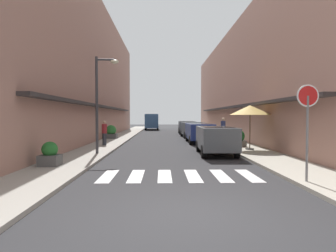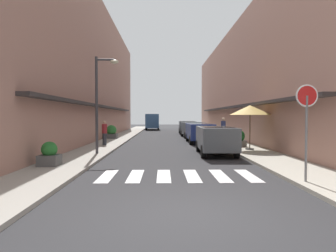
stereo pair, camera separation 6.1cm
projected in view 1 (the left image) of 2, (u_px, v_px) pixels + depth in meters
The scene contains 19 objects.
ground_plane at pixel (169, 141), 24.08m from camera, with size 99.58×99.58×0.00m, color #2B2B2D.
sidewalk_left at pixel (114, 140), 23.99m from camera, with size 2.27×63.37×0.12m, color #9E998E.
sidewalk_right at pixel (224, 140), 24.17m from camera, with size 2.27×63.37×0.12m, color #ADA899.
building_row_left at pixel (73, 71), 24.99m from camera, with size 5.50×42.74×11.75m.
building_row_right at pixel (263, 82), 25.35m from camera, with size 5.50×42.74×9.89m.
crosswalk at pixel (179, 176), 9.99m from camera, with size 5.20×2.20×0.01m.
parked_car_near at pixel (216, 137), 15.52m from camera, with size 1.90×4.12×1.47m.
parked_car_mid at pixel (199, 131), 22.48m from camera, with size 1.83×4.50×1.47m.
parked_car_far at pixel (192, 128), 28.18m from camera, with size 1.97×4.48×1.47m.
parked_car_distant at pixel (187, 126), 34.01m from camera, with size 1.87×4.06×1.47m.
delivery_van at pixel (152, 120), 44.94m from camera, with size 2.11×5.44×2.37m.
round_street_sign at pixel (308, 107), 8.56m from camera, with size 0.65×0.07×2.81m.
street_lamp at pixel (101, 94), 15.06m from camera, with size 1.19×0.28×4.91m.
cafe_umbrella at pixel (250, 110), 16.91m from camera, with size 2.32×2.32×2.53m.
planter_corner at pixel (50, 155), 11.37m from camera, with size 0.74×0.74×0.92m.
planter_midblock at pixel (238, 138), 18.86m from camera, with size 0.84×0.84×1.05m.
planter_far at pixel (111, 132), 25.41m from camera, with size 1.01×1.01×1.14m.
pedestrian_walking_near at pixel (104, 132), 19.52m from camera, with size 0.34×0.34×1.60m.
pedestrian_walking_far at pixel (223, 129), 21.35m from camera, with size 0.34×0.34×1.79m.
Camera 1 is at (-0.56, -5.92, 2.01)m, focal length 31.76 mm.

